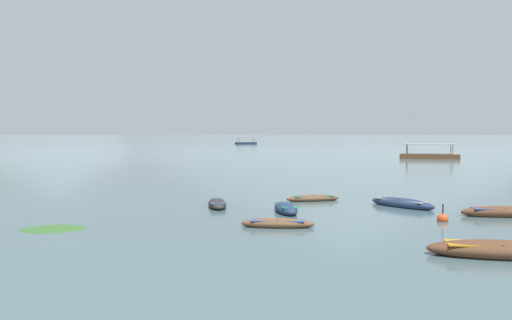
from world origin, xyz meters
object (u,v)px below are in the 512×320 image
at_px(rowboat_5, 499,250).
at_px(rowboat_1, 278,223).
at_px(rowboat_3, 503,212).
at_px(rowboat_6, 402,203).
at_px(ferry_1, 246,143).
at_px(rowboat_2, 313,198).
at_px(mooring_buoy, 443,219).
at_px(rowboat_0, 217,204).
at_px(ferry_2, 429,156).
at_px(rowboat_4, 286,209).

bearing_deg(rowboat_5, rowboat_1, 140.18).
relative_size(rowboat_3, rowboat_6, 1.01).
relative_size(rowboat_6, ferry_1, 0.51).
distance_m(rowboat_2, mooring_buoy, 9.02).
distance_m(rowboat_2, rowboat_5, 15.00).
relative_size(rowboat_0, mooring_buoy, 3.61).
height_order(rowboat_1, ferry_2, ferry_2).
height_order(rowboat_0, rowboat_5, rowboat_5).
height_order(ferry_1, ferry_2, same).
relative_size(rowboat_4, rowboat_5, 0.69).
height_order(rowboat_1, rowboat_5, rowboat_5).
bearing_deg(rowboat_1, rowboat_3, 12.78).
distance_m(rowboat_3, rowboat_5, 9.27).
bearing_deg(rowboat_4, rowboat_1, -99.72).
height_order(rowboat_4, ferry_2, ferry_2).
bearing_deg(rowboat_0, mooring_buoy, -26.54).
bearing_deg(rowboat_6, mooring_buoy, -85.68).
bearing_deg(ferry_1, rowboat_3, -86.51).
distance_m(rowboat_3, mooring_buoy, 3.73).
distance_m(rowboat_0, rowboat_4, 4.18).
height_order(rowboat_3, rowboat_4, rowboat_3).
height_order(rowboat_1, ferry_1, ferry_1).
height_order(rowboat_2, rowboat_6, rowboat_6).
xyz_separation_m(rowboat_5, rowboat_6, (0.46, 11.70, -0.02)).
distance_m(ferry_2, mooring_buoy, 62.23).
xyz_separation_m(rowboat_0, ferry_1, (3.87, 161.93, 0.29)).
bearing_deg(rowboat_0, rowboat_1, -66.04).
height_order(ferry_1, mooring_buoy, ferry_1).
xyz_separation_m(rowboat_4, mooring_buoy, (6.92, -3.07, -0.08)).
bearing_deg(ferry_2, rowboat_5, -108.18).
bearing_deg(ferry_2, rowboat_6, -111.38).
xyz_separation_m(rowboat_0, rowboat_5, (9.67, -12.10, 0.05)).
height_order(rowboat_3, ferry_1, ferry_1).
xyz_separation_m(rowboat_1, rowboat_3, (11.12, 2.52, 0.05)).
bearing_deg(mooring_buoy, rowboat_3, 21.26).
relative_size(rowboat_6, ferry_2, 0.43).
xyz_separation_m(rowboat_3, rowboat_6, (-3.84, 3.49, -0.01)).
bearing_deg(rowboat_2, rowboat_6, -31.14).
bearing_deg(ferry_1, rowboat_6, -87.79).
distance_m(rowboat_5, rowboat_6, 11.71).
bearing_deg(rowboat_6, rowboat_3, -42.24).
bearing_deg(rowboat_3, mooring_buoy, -158.74).
bearing_deg(ferry_1, rowboat_5, -88.09).
bearing_deg(rowboat_2, rowboat_5, -74.25).
relative_size(rowboat_2, mooring_buoy, 3.58).
distance_m(rowboat_0, mooring_buoy, 11.73).
bearing_deg(mooring_buoy, ferry_1, 92.27).
relative_size(ferry_1, mooring_buoy, 8.25).
distance_m(rowboat_2, rowboat_3, 10.43).
bearing_deg(rowboat_4, mooring_buoy, -23.91).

